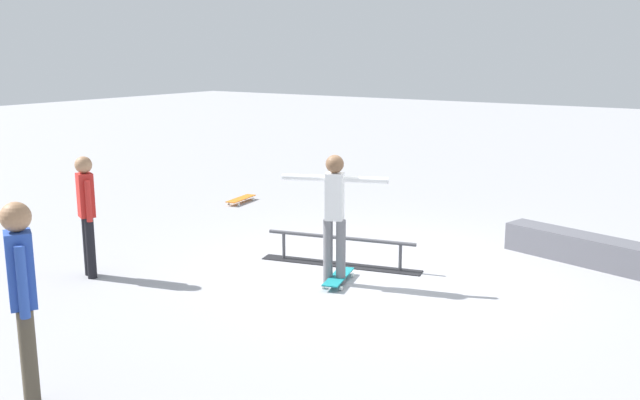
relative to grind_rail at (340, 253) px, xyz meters
The scene contains 8 objects.
ground_plane 0.60m from the grind_rail, behind, with size 60.00×60.00×0.00m, color #9E9EA3.
grind_rail is the anchor object (origin of this frame).
skate_ledge 3.32m from the grind_rail, 143.51° to the right, with size 2.12×0.43×0.39m, color #595960.
skater_main 1.09m from the grind_rail, 116.33° to the left, with size 1.25×0.57×1.63m.
skateboard_main 0.75m from the grind_rail, 120.26° to the left, with size 0.42×0.82×0.09m.
bystander_blue_shirt 4.78m from the grind_rail, 89.59° to the left, with size 0.37×0.29×1.73m.
bystander_red_shirt 3.36m from the grind_rail, 42.10° to the left, with size 0.35×0.25×1.57m.
loose_skateboard_orange 4.40m from the grind_rail, 32.23° to the right, with size 0.35×0.82×0.09m.
Camera 1 is at (-4.31, 7.81, 2.89)m, focal length 39.57 mm.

